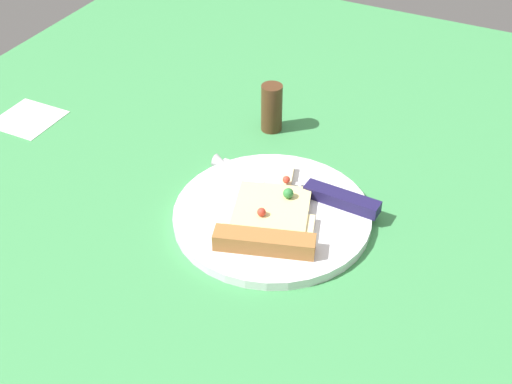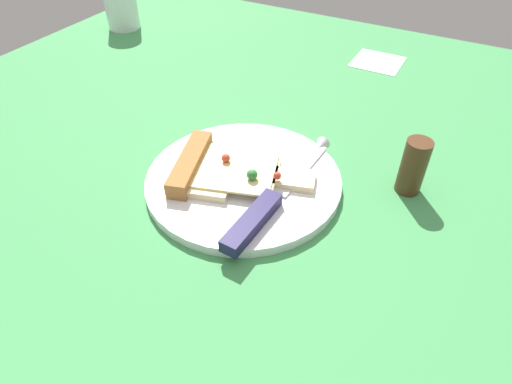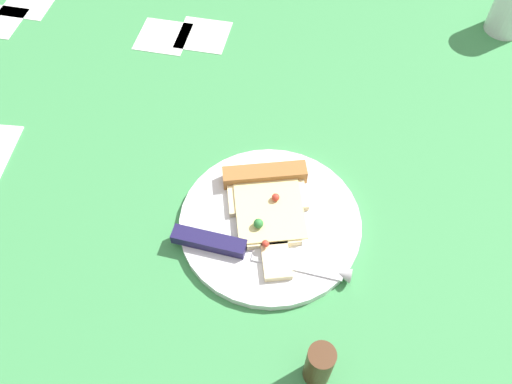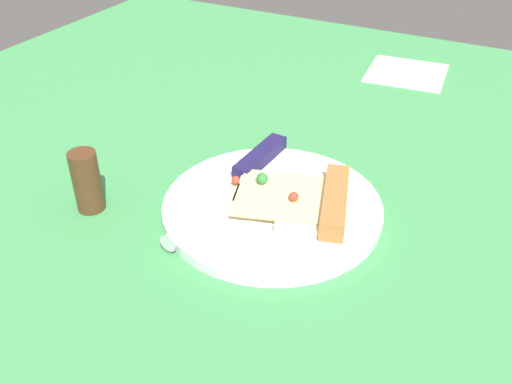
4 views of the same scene
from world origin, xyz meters
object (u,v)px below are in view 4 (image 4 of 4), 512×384
Objects in this scene: plate at (272,207)px; knife at (241,175)px; pizza_slice at (295,199)px; pepper_shaker at (87,181)px; napkin at (406,72)px.

knife is (-5.52, 2.70, 1.24)cm from plate.
pizza_slice reaches higher than plate.
pizza_slice is at bearing 17.96° from plate.
pizza_slice is at bearing 169.38° from knife.
pepper_shaker reaches higher than napkin.
knife is at bearing 59.05° from pizza_slice.
plate is 6.26cm from knife.
pizza_slice is 0.79× the size of knife.
plate is 21.16cm from pepper_shaker.
plate reaches higher than napkin.
plate is 2.96cm from pizza_slice.
pizza_slice is (2.46, 0.80, 1.42)cm from plate.
plate is 1.93× the size of napkin.
pepper_shaker is at bearing 44.18° from knife.
pepper_shaker is at bearing 97.28° from pizza_slice.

